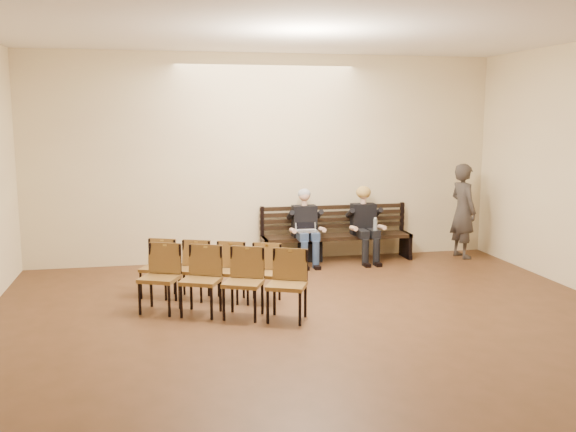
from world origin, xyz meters
The scene contains 11 objects.
ground centered at (0.00, 0.00, 0.00)m, with size 10.00×10.00×0.00m, color brown.
room_walls centered at (0.00, 0.79, 2.54)m, with size 8.02×10.01×3.51m.
bench centered at (1.16, 4.65, 0.23)m, with size 2.60×0.90×0.45m, color black.
seated_man centered at (0.59, 4.53, 0.60)m, with size 0.50×0.69×1.20m, color black, non-canonical shape.
seated_woman centered at (1.63, 4.53, 0.58)m, with size 0.50×0.70×1.17m, color black, non-canonical shape.
laptop centered at (0.58, 4.37, 0.58)m, with size 0.35×0.27×0.25m, color silver.
water_bottle centered at (1.72, 4.27, 0.56)m, with size 0.07×0.07×0.22m, color silver.
bag centered at (0.72, 4.75, 0.16)m, with size 0.43×0.29×0.31m, color black.
passerby centered at (3.40, 4.46, 0.95)m, with size 0.69×0.46×1.90m, color #35302B.
chair_row_front centered at (-1.09, 1.97, 0.43)m, with size 2.10×0.47×0.86m, color brown.
chair_row_back centered at (-1.17, 2.72, 0.39)m, with size 1.91×0.43×0.79m, color brown.
Camera 1 is at (-1.85, -5.75, 2.47)m, focal length 40.00 mm.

